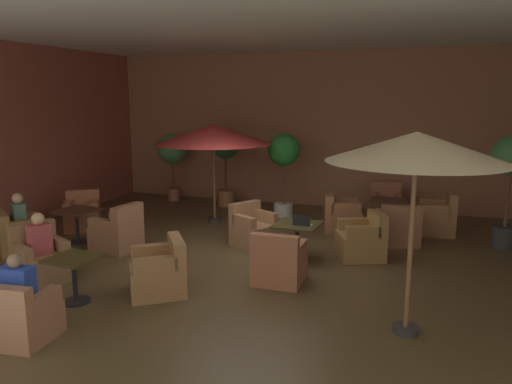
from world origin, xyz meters
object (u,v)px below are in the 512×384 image
at_px(patron_blue_shirt, 19,213).
at_px(armchair_rear_right_south, 438,218).
at_px(cafe_table_mid_center, 74,269).
at_px(patron_with_friend, 39,236).
at_px(potted_tree_mid_right, 226,156).
at_px(armchair_mid_center_south, 40,261).
at_px(iced_drink_cup, 306,221).
at_px(armchair_mid_center_north, 18,318).
at_px(potted_tree_left_corner, 284,158).
at_px(armchair_front_left_east, 253,230).
at_px(armchair_mid_center_east, 159,273).
at_px(armchair_rear_right_east, 398,228).
at_px(cafe_table_front_left, 297,230).
at_px(cafe_table_front_right, 77,218).
at_px(armchair_front_right_south, 83,215).
at_px(armchair_rear_right_north, 340,216).
at_px(open_laptop, 302,223).
at_px(armchair_front_right_north, 19,236).
at_px(patio_umbrella_center_beige, 416,148).
at_px(potted_tree_right_corner, 510,170).
at_px(armchair_front_left_north, 362,241).
at_px(armchair_front_left_south, 279,263).
at_px(armchair_rear_right_west, 385,206).
at_px(patron_by_window, 17,285).
at_px(cafe_table_rear_right, 388,207).
at_px(patio_umbrella_tall_red, 213,134).
at_px(armchair_front_right_east, 118,233).
at_px(potted_tree_mid_left, 172,153).

bearing_deg(patron_blue_shirt, armchair_rear_right_south, 27.64).
distance_m(cafe_table_mid_center, patron_with_friend, 1.17).
distance_m(armchair_rear_right_south, potted_tree_mid_right, 5.52).
relative_size(armchair_mid_center_south, iced_drink_cup, 8.60).
bearing_deg(potted_tree_mid_right, armchair_mid_center_north, -85.88).
distance_m(potted_tree_left_corner, patron_blue_shirt, 5.86).
bearing_deg(armchair_front_left_east, iced_drink_cup, -25.83).
xyz_separation_m(armchair_mid_center_east, armchair_rear_right_east, (3.18, 3.76, -0.00)).
distance_m(cafe_table_front_left, potted_tree_mid_right, 4.84).
distance_m(cafe_table_front_right, armchair_rear_right_east, 6.38).
height_order(armchair_front_right_south, armchair_rear_right_north, armchair_front_right_south).
bearing_deg(potted_tree_mid_right, open_laptop, -51.84).
bearing_deg(armchair_mid_center_east, armchair_front_right_north, 165.41).
xyz_separation_m(patio_umbrella_center_beige, potted_tree_right_corner, (1.61, 4.26, -0.76)).
distance_m(armchair_mid_center_north, potted_tree_left_corner, 7.32).
relative_size(armchair_rear_right_north, iced_drink_cup, 8.83).
bearing_deg(cafe_table_front_left, patio_umbrella_center_beige, -48.96).
xyz_separation_m(armchair_front_left_north, iced_drink_cup, (-0.94, -0.48, 0.40)).
relative_size(armchair_front_left_south, iced_drink_cup, 7.67).
xyz_separation_m(armchair_rear_right_west, open_laptop, (-1.11, -3.74, 0.40)).
height_order(armchair_front_left_east, cafe_table_mid_center, armchair_front_left_east).
bearing_deg(cafe_table_mid_center, armchair_rear_right_north, 60.95).
height_order(armchair_rear_right_north, patron_blue_shirt, patron_blue_shirt).
bearing_deg(patron_by_window, potted_tree_left_corner, 80.16).
distance_m(armchair_mid_center_east, open_laptop, 2.66).
relative_size(cafe_table_front_left, armchair_front_left_north, 0.82).
bearing_deg(cafe_table_rear_right, patio_umbrella_tall_red, -172.81).
bearing_deg(armchair_front_right_north, armchair_rear_right_north, 33.26).
bearing_deg(cafe_table_rear_right, armchair_mid_center_north, -119.48).
xyz_separation_m(cafe_table_front_right, cafe_table_mid_center, (1.92, -2.46, -0.02)).
relative_size(armchair_front_left_east, open_laptop, 3.11).
bearing_deg(armchair_mid_center_south, armchair_front_left_north, 31.15).
distance_m(armchair_mid_center_east, potted_tree_right_corner, 6.71).
xyz_separation_m(armchair_rear_right_south, potted_tree_mid_right, (-5.33, 1.08, 0.98)).
xyz_separation_m(armchair_mid_center_south, cafe_table_rear_right, (4.94, 4.94, 0.19)).
bearing_deg(potted_tree_right_corner, patio_umbrella_center_beige, -110.69).
distance_m(cafe_table_mid_center, armchair_mid_center_south, 1.19).
xyz_separation_m(armchair_mid_center_north, armchair_rear_right_south, (4.77, 6.71, 0.05)).
relative_size(armchair_front_right_north, armchair_mid_center_east, 0.98).
xyz_separation_m(armchair_front_left_south, cafe_table_mid_center, (-2.51, -1.66, 0.17)).
distance_m(armchair_front_right_east, open_laptop, 3.52).
xyz_separation_m(cafe_table_front_left, armchair_rear_right_west, (1.23, 3.63, -0.23)).
height_order(armchair_front_right_south, armchair_rear_right_east, armchair_rear_right_east).
distance_m(cafe_table_rear_right, open_laptop, 3.00).
relative_size(armchair_front_left_north, patio_umbrella_tall_red, 0.38).
relative_size(cafe_table_front_left, armchair_front_right_north, 0.76).
height_order(armchair_rear_right_south, potted_tree_left_corner, potted_tree_left_corner).
relative_size(armchair_mid_center_north, potted_tree_mid_left, 0.44).
distance_m(potted_tree_mid_right, open_laptop, 4.98).
bearing_deg(patio_umbrella_center_beige, armchair_front_right_south, 158.16).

